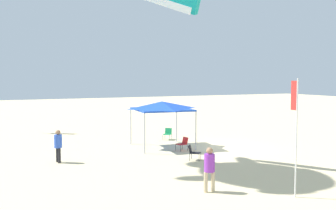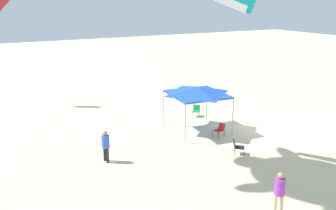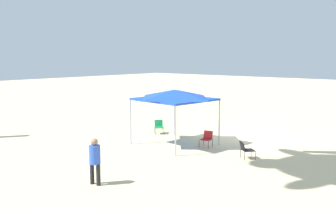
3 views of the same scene
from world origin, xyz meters
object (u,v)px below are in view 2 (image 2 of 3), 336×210
(canopy_tent, at_px, (197,91))
(folding_chair_right_of_tent, at_px, (220,129))
(folding_chair_left_of_tent, at_px, (237,146))
(person_watching_sky, at_px, (106,144))
(folding_chair_facing_ocean, at_px, (196,110))
(person_beachcomber, at_px, (280,189))

(canopy_tent, relative_size, folding_chair_right_of_tent, 4.66)
(folding_chair_right_of_tent, relative_size, folding_chair_left_of_tent, 1.00)
(folding_chair_left_of_tent, bearing_deg, person_watching_sky, 109.85)
(folding_chair_facing_ocean, relative_size, folding_chair_left_of_tent, 1.00)
(folding_chair_left_of_tent, bearing_deg, person_beachcomber, -162.42)
(folding_chair_facing_ocean, bearing_deg, person_beachcomber, -66.61)
(folding_chair_left_of_tent, height_order, person_watching_sky, person_watching_sky)
(folding_chair_right_of_tent, height_order, folding_chair_left_of_tent, same)
(canopy_tent, height_order, folding_chair_facing_ocean, canopy_tent)
(person_watching_sky, xyz_separation_m, person_beachcomber, (-7.90, -4.50, 0.02))
(person_watching_sky, bearing_deg, person_beachcomber, -158.37)
(canopy_tent, height_order, person_beachcomber, canopy_tent)
(canopy_tent, distance_m, person_beachcomber, 10.08)
(folding_chair_right_of_tent, relative_size, folding_chair_facing_ocean, 1.00)
(canopy_tent, distance_m, folding_chair_left_of_tent, 4.82)
(person_beachcomber, bearing_deg, canopy_tent, -98.86)
(folding_chair_right_of_tent, distance_m, folding_chair_left_of_tent, 2.80)
(folding_chair_left_of_tent, distance_m, person_beachcomber, 5.87)
(canopy_tent, bearing_deg, folding_chair_facing_ocean, -32.34)
(folding_chair_facing_ocean, xyz_separation_m, folding_chair_left_of_tent, (-6.85, 1.70, 0.00))
(person_beachcomber, bearing_deg, folding_chair_left_of_tent, -108.01)
(person_beachcomber, bearing_deg, folding_chair_facing_ocean, -103.23)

